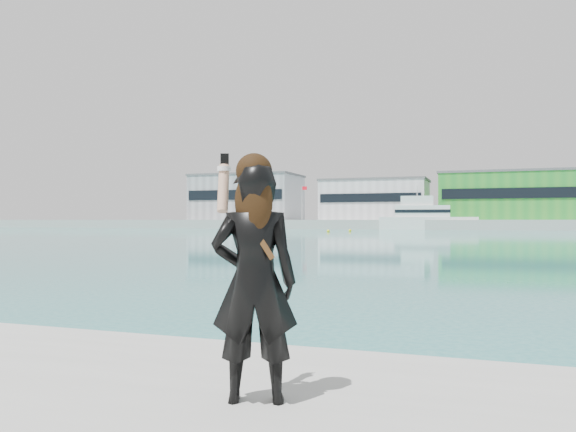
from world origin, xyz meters
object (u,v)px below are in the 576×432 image
at_px(buoy_far, 350,231).
at_px(buoy_extra, 328,232).
at_px(woman, 254,275).
at_px(motor_yacht, 425,217).

xyz_separation_m(buoy_far, buoy_extra, (-2.39, -5.45, 0.00)).
bearing_deg(woman, buoy_far, -96.93).
height_order(motor_yacht, buoy_extra, motor_yacht).
xyz_separation_m(buoy_extra, woman, (22.37, -85.39, 1.66)).
distance_m(buoy_far, buoy_extra, 5.95).
bearing_deg(buoy_far, woman, -77.60).
distance_m(motor_yacht, buoy_far, 24.97).
bearing_deg(buoy_extra, buoy_far, 66.29).
height_order(buoy_extra, woman, woman).
bearing_deg(buoy_extra, woman, -75.32).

